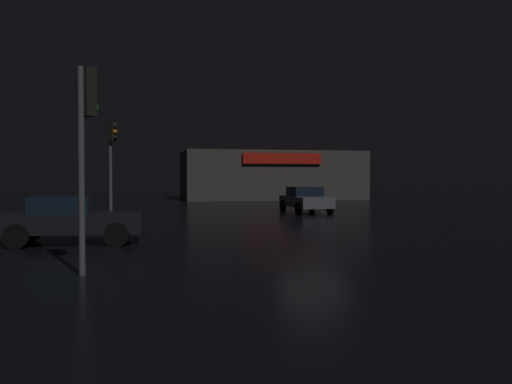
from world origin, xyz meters
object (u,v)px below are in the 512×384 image
Objects in this scene: store_building at (270,175)px; traffic_signal_cross_left at (112,152)px; car_near at (305,199)px; car_far at (70,219)px; traffic_signal_main at (86,125)px.

traffic_signal_cross_left is (-13.20, -23.08, 0.97)m from store_building.
store_building is 26.61m from traffic_signal_cross_left.
store_building is 3.67× the size of car_near.
traffic_signal_cross_left is 1.09× the size of car_far.
store_building is 3.92× the size of car_far.
traffic_signal_cross_left is at bearing 91.19° from traffic_signal_main.
store_building reaches higher than car_far.
car_far is (-13.94, -31.83, -1.47)m from store_building.
traffic_signal_main is at bearing -88.81° from traffic_signal_cross_left.
car_near is (10.18, 17.35, -2.32)m from traffic_signal_main.
traffic_signal_main is 20.25m from car_near.
traffic_signal_main is at bearing -120.40° from car_near.
car_near reaches higher than car_far.
car_far is (-1.03, 5.31, -2.34)m from traffic_signal_main.
traffic_signal_main is 1.01× the size of car_far.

